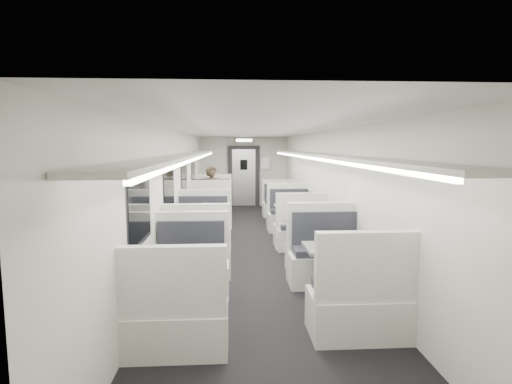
{
  "coord_description": "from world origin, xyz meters",
  "views": [
    {
      "loc": [
        -0.41,
        -7.89,
        2.1
      ],
      "look_at": [
        0.13,
        1.0,
        1.07
      ],
      "focal_mm": 28.0,
      "sensor_mm": 36.0,
      "label": 1
    }
  ],
  "objects": [
    {
      "name": "room",
      "position": [
        0.0,
        0.0,
        1.2
      ],
      "size": [
        3.24,
        12.24,
        2.64
      ],
      "color": "black",
      "rests_on": "ground"
    },
    {
      "name": "booth_left_a",
      "position": [
        -1.0,
        3.17,
        0.42
      ],
      "size": [
        1.15,
        2.33,
        1.24
      ],
      "color": "beige",
      "rests_on": "room"
    },
    {
      "name": "booth_left_b",
      "position": [
        -1.0,
        1.33,
        0.36
      ],
      "size": [
        1.0,
        2.03,
        1.09
      ],
      "color": "beige",
      "rests_on": "room"
    },
    {
      "name": "booth_left_c",
      "position": [
        -1.0,
        -0.71,
        0.4
      ],
      "size": [
        1.11,
        2.26,
        1.21
      ],
      "color": "beige",
      "rests_on": "room"
    },
    {
      "name": "booth_left_d",
      "position": [
        -1.0,
        -3.16,
        0.39
      ],
      "size": [
        1.07,
        2.16,
        1.16
      ],
      "color": "beige",
      "rests_on": "room"
    },
    {
      "name": "booth_right_a",
      "position": [
        1.0,
        3.09,
        0.36
      ],
      "size": [
        1.0,
        2.03,
        1.08
      ],
      "color": "beige",
      "rests_on": "room"
    },
    {
      "name": "booth_right_b",
      "position": [
        1.0,
        0.99,
        0.39
      ],
      "size": [
        1.07,
        2.17,
        1.16
      ],
      "color": "beige",
      "rests_on": "room"
    },
    {
      "name": "booth_right_c",
      "position": [
        1.0,
        -0.73,
        0.37
      ],
      "size": [
        1.02,
        2.06,
        1.1
      ],
      "color": "beige",
      "rests_on": "room"
    },
    {
      "name": "booth_right_d",
      "position": [
        1.0,
        -2.9,
        0.41
      ],
      "size": [
        1.13,
        2.29,
        1.22
      ],
      "color": "beige",
      "rests_on": "room"
    },
    {
      "name": "passenger",
      "position": [
        -0.93,
        2.44,
        0.79
      ],
      "size": [
        0.64,
        0.48,
        1.59
      ],
      "primitive_type": "imported",
      "rotation": [
        0.0,
        0.0,
        0.18
      ],
      "color": "black",
      "rests_on": "room"
    },
    {
      "name": "window_a",
      "position": [
        -1.49,
        3.4,
        1.35
      ],
      "size": [
        0.02,
        1.18,
        0.84
      ],
      "primitive_type": "cube",
      "color": "black",
      "rests_on": "room"
    },
    {
      "name": "window_b",
      "position": [
        -1.49,
        1.2,
        1.35
      ],
      "size": [
        0.02,
        1.18,
        0.84
      ],
      "primitive_type": "cube",
      "color": "black",
      "rests_on": "room"
    },
    {
      "name": "window_c",
      "position": [
        -1.49,
        -1.0,
        1.35
      ],
      "size": [
        0.02,
        1.18,
        0.84
      ],
      "primitive_type": "cube",
      "color": "black",
      "rests_on": "room"
    },
    {
      "name": "window_d",
      "position": [
        -1.49,
        -3.2,
        1.35
      ],
      "size": [
        0.02,
        1.18,
        0.84
      ],
      "primitive_type": "cube",
      "color": "black",
      "rests_on": "room"
    },
    {
      "name": "luggage_rack_left",
      "position": [
        -1.24,
        -0.3,
        1.92
      ],
      "size": [
        0.46,
        10.4,
        0.09
      ],
      "color": "beige",
      "rests_on": "room"
    },
    {
      "name": "luggage_rack_right",
      "position": [
        1.24,
        -0.3,
        1.92
      ],
      "size": [
        0.46,
        10.4,
        0.09
      ],
      "color": "beige",
      "rests_on": "room"
    },
    {
      "name": "vestibule_door",
      "position": [
        0.0,
        5.93,
        1.04
      ],
      "size": [
        1.1,
        0.13,
        2.1
      ],
      "color": "black",
      "rests_on": "room"
    },
    {
      "name": "exit_sign",
      "position": [
        0.0,
        5.44,
        2.28
      ],
      "size": [
        0.62,
        0.12,
        0.16
      ],
      "color": "black",
      "rests_on": "room"
    },
    {
      "name": "wall_notice",
      "position": [
        0.75,
        5.92,
        1.5
      ],
      "size": [
        0.32,
        0.02,
        0.4
      ],
      "primitive_type": "cube",
      "color": "white",
      "rests_on": "room"
    }
  ]
}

